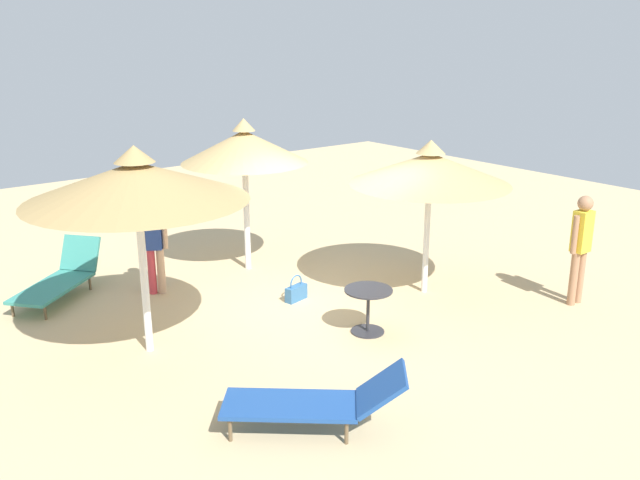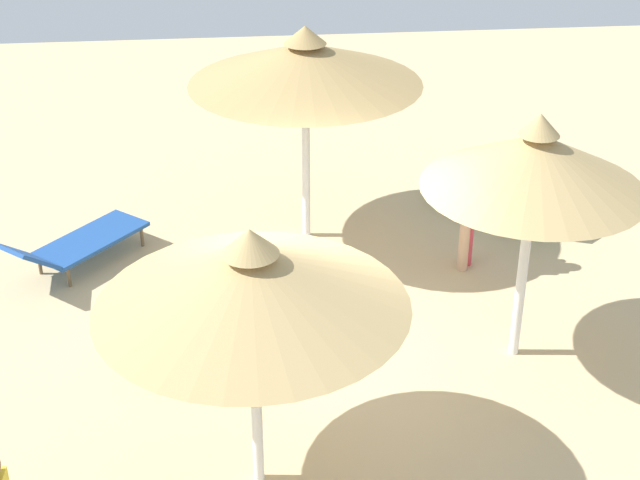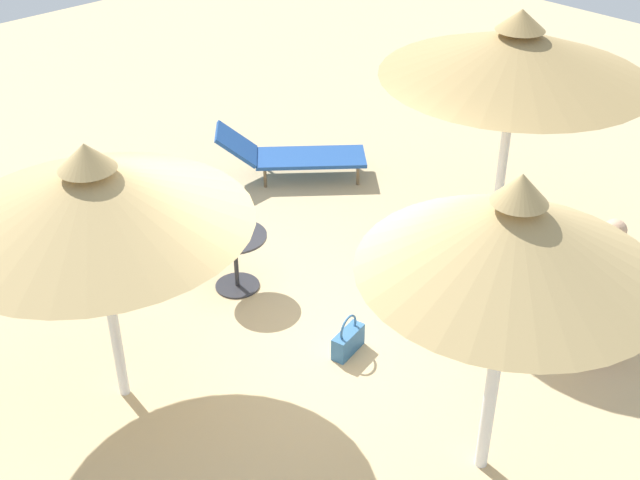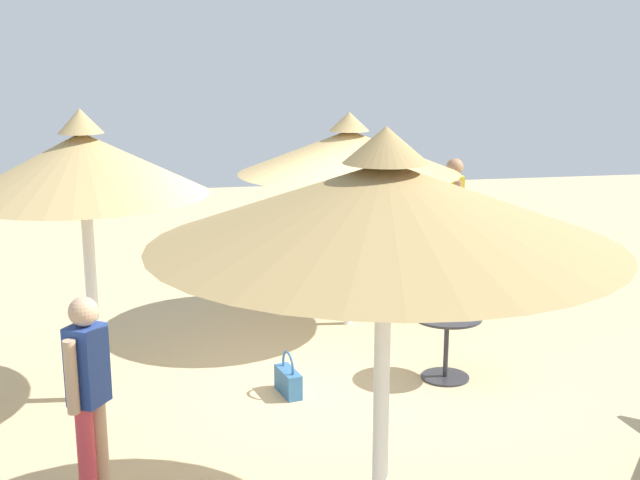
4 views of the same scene
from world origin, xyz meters
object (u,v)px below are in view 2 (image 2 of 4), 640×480
(parasol_umbrella_back, at_px, (305,64))
(side_table_round, at_px, (193,327))
(parasol_umbrella_edge, at_px, (251,280))
(handbag, at_px, (346,338))
(parasol_umbrella_center, at_px, (536,162))
(lounge_chair_far_left, at_px, (73,244))
(person_standing_front, at_px, (469,203))
(lounge_chair_far_right, at_px, (503,194))

(parasol_umbrella_back, distance_m, side_table_round, 3.65)
(parasol_umbrella_edge, xyz_separation_m, handbag, (1.93, -1.03, -1.96))
(side_table_round, bearing_deg, parasol_umbrella_center, -92.32)
(parasol_umbrella_back, height_order, lounge_chair_far_left, parasol_umbrella_back)
(lounge_chair_far_left, bearing_deg, person_standing_front, -94.94)
(lounge_chair_far_left, height_order, handbag, lounge_chair_far_left)
(lounge_chair_far_left, bearing_deg, parasol_umbrella_center, -114.69)
(parasol_umbrella_edge, height_order, lounge_chair_far_right, parasol_umbrella_edge)
(person_standing_front, bearing_deg, parasol_umbrella_center, -176.58)
(parasol_umbrella_back, height_order, side_table_round, parasol_umbrella_back)
(parasol_umbrella_back, height_order, parasol_umbrella_center, parasol_umbrella_back)
(person_standing_front, bearing_deg, lounge_chair_far_left, 85.06)
(parasol_umbrella_back, xyz_separation_m, lounge_chair_far_left, (-0.61, 2.96, -2.02))
(parasol_umbrella_center, relative_size, lounge_chair_far_right, 1.52)
(lounge_chair_far_left, height_order, person_standing_front, person_standing_front)
(lounge_chair_far_left, distance_m, handbag, 3.78)
(lounge_chair_far_right, bearing_deg, parasol_umbrella_center, 167.31)
(parasol_umbrella_center, height_order, handbag, parasol_umbrella_center)
(parasol_umbrella_back, height_order, parasol_umbrella_edge, parasol_umbrella_back)
(lounge_chair_far_left, bearing_deg, handbag, -123.04)
(lounge_chair_far_right, height_order, lounge_chair_far_left, lounge_chair_far_right)
(lounge_chair_far_right, bearing_deg, lounge_chair_far_left, 98.99)
(side_table_round, bearing_deg, lounge_chair_far_left, 35.41)
(parasol_umbrella_edge, height_order, parasol_umbrella_center, parasol_umbrella_center)
(handbag, bearing_deg, lounge_chair_far_right, -40.54)
(parasol_umbrella_back, bearing_deg, handbag, -175.64)
(lounge_chair_far_right, bearing_deg, side_table_round, 126.19)
(parasol_umbrella_edge, xyz_separation_m, person_standing_front, (3.57, -2.73, -1.22))
(lounge_chair_far_right, bearing_deg, parasol_umbrella_back, 96.07)
(lounge_chair_far_right, height_order, handbag, lounge_chair_far_right)
(parasol_umbrella_edge, relative_size, side_table_round, 3.72)
(parasol_umbrella_center, distance_m, side_table_round, 3.89)
(parasol_umbrella_edge, relative_size, handbag, 5.96)
(parasol_umbrella_back, bearing_deg, side_table_round, 152.53)
(lounge_chair_far_right, distance_m, person_standing_front, 1.65)
(lounge_chair_far_left, relative_size, person_standing_front, 1.22)
(parasol_umbrella_back, relative_size, parasol_umbrella_center, 1.05)
(parasol_umbrella_center, xyz_separation_m, lounge_chair_far_left, (2.29, 4.97, -1.91))
(person_standing_front, relative_size, handbag, 3.62)
(parasol_umbrella_back, relative_size, side_table_round, 4.14)
(parasol_umbrella_back, bearing_deg, person_standing_front, -118.43)
(parasol_umbrella_center, height_order, lounge_chair_far_left, parasol_umbrella_center)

